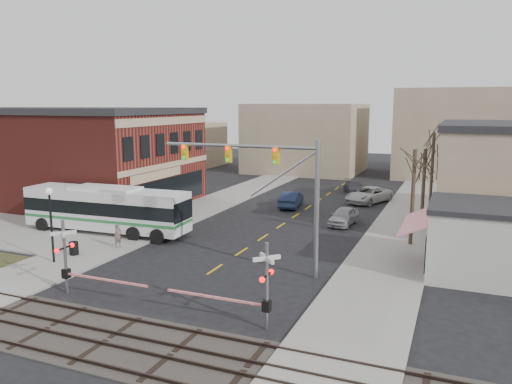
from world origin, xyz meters
TOP-DOWN VIEW (x-y plane):
  - ground at (0.00, 0.00)m, footprint 160.00×160.00m
  - sidewalk_west at (-9.50, 20.00)m, footprint 5.00×60.00m
  - sidewalk_east at (9.50, 20.00)m, footprint 5.00×60.00m
  - ballast_strip at (0.00, -8.00)m, footprint 160.00×5.00m
  - rail_tracks at (0.00, -8.00)m, footprint 160.00×3.91m
  - brick_building at (-26.98, 16.00)m, footprint 30.40×15.40m
  - awning_shop at (15.97, 7.00)m, footprint 9.74×6.20m
  - tree_east_a at (10.50, 12.00)m, footprint 0.28×0.28m
  - tree_east_b at (10.80, 18.00)m, footprint 0.28×0.28m
  - tree_east_c at (11.00, 26.00)m, footprint 0.28×0.28m
  - transit_bus at (-11.80, 6.71)m, footprint 13.53×3.51m
  - traffic_signal_mast at (3.34, 2.93)m, footprint 9.89×0.30m
  - rr_crossing_west at (-5.09, -4.42)m, footprint 5.60×1.36m
  - rr_crossing_east at (5.44, -4.42)m, footprint 5.60×1.36m
  - street_lamp at (-9.88, -0.86)m, footprint 0.44×0.44m
  - trash_bin at (-9.82, 0.87)m, footprint 0.60×0.60m
  - car_a at (4.72, 16.40)m, footprint 2.08×4.41m
  - car_b at (-1.61, 21.60)m, footprint 2.30×4.98m
  - car_c at (5.00, 26.80)m, footprint 4.70×6.34m
  - car_d at (2.51, 32.00)m, footprint 3.54×5.05m
  - pedestrian_near at (-8.16, 3.35)m, footprint 0.56×0.70m
  - pedestrian_far at (-11.42, 7.58)m, footprint 1.16×1.12m

SIDE VIEW (x-z plane):
  - ground at x=0.00m, z-range 0.00..0.00m
  - ballast_strip at x=0.00m, z-range 0.00..0.06m
  - sidewalk_west at x=-9.50m, z-range 0.00..0.12m
  - sidewalk_east at x=9.50m, z-range 0.00..0.12m
  - rail_tracks at x=0.00m, z-range 0.05..0.19m
  - trash_bin at x=-9.82m, z-range 0.12..0.99m
  - car_d at x=2.51m, z-range 0.00..1.36m
  - car_a at x=4.72m, z-range 0.00..1.46m
  - car_b at x=-1.61m, z-range 0.00..1.58m
  - car_c at x=5.00m, z-range 0.00..1.60m
  - pedestrian_near at x=-8.16m, z-range 0.12..1.81m
  - pedestrian_far at x=-11.42m, z-range 0.12..2.00m
  - transit_bus at x=-11.80m, z-range 0.21..3.67m
  - rr_crossing_west at x=-5.09m, z-range -0.03..3.97m
  - rr_crossing_east at x=5.44m, z-range -0.03..3.97m
  - awning_shop at x=15.97m, z-range 0.01..4.31m
  - tree_east_b at x=10.80m, z-range 0.12..6.42m
  - street_lamp at x=-9.88m, z-range 1.10..5.85m
  - tree_east_a at x=10.50m, z-range 0.12..6.87m
  - tree_east_c at x=11.00m, z-range 0.12..7.32m
  - brick_building at x=-26.98m, z-range 0.01..9.61m
  - traffic_signal_mast at x=3.34m, z-range 1.73..9.73m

